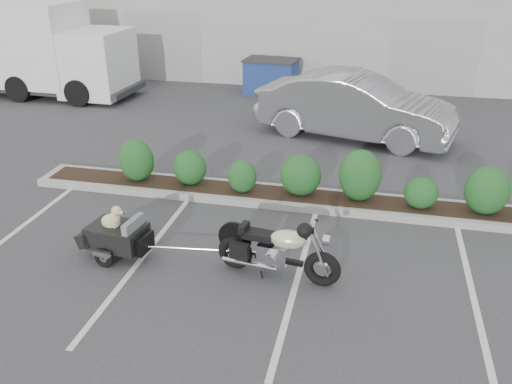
% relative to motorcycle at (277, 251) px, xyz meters
% --- Properties ---
extents(ground, '(90.00, 90.00, 0.00)m').
position_rel_motorcycle_xyz_m(ground, '(-0.86, 0.65, -0.47)').
color(ground, '#38383A').
rests_on(ground, ground).
extents(planter_kerb, '(12.00, 1.00, 0.15)m').
position_rel_motorcycle_xyz_m(planter_kerb, '(0.14, 2.85, -0.40)').
color(planter_kerb, '#9E9E93').
rests_on(planter_kerb, ground).
extents(building, '(26.00, 10.00, 4.00)m').
position_rel_motorcycle_xyz_m(building, '(-0.86, 17.65, 1.53)').
color(building, '#9EA099').
rests_on(building, ground).
extents(motorcycle, '(2.07, 0.78, 1.19)m').
position_rel_motorcycle_xyz_m(motorcycle, '(0.00, 0.00, 0.00)').
color(motorcycle, black).
rests_on(motorcycle, ground).
extents(pet_trailer, '(1.67, 0.94, 0.98)m').
position_rel_motorcycle_xyz_m(pet_trailer, '(-2.78, 0.02, -0.06)').
color(pet_trailer, black).
rests_on(pet_trailer, ground).
extents(sedan, '(5.62, 3.14, 1.76)m').
position_rel_motorcycle_xyz_m(sedan, '(0.77, 7.33, 0.40)').
color(sedan, '#AAAAB1').
rests_on(sedan, ground).
extents(dumpster, '(1.96, 1.42, 1.22)m').
position_rel_motorcycle_xyz_m(dumpster, '(-2.42, 11.64, 0.14)').
color(dumpster, navy).
rests_on(dumpster, ground).
extents(delivery_truck, '(6.97, 2.63, 3.16)m').
position_rel_motorcycle_xyz_m(delivery_truck, '(-10.35, 9.68, 1.04)').
color(delivery_truck, white).
rests_on(delivery_truck, ground).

